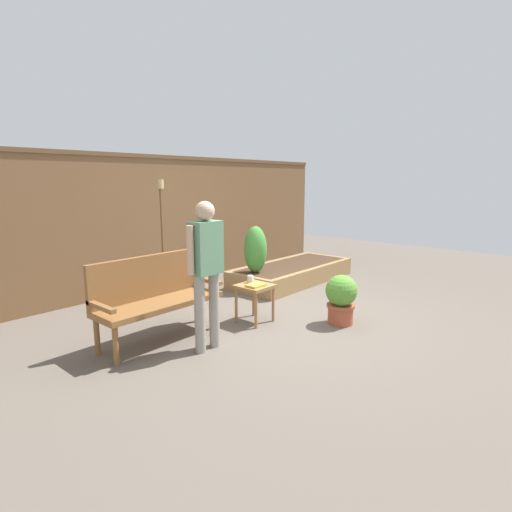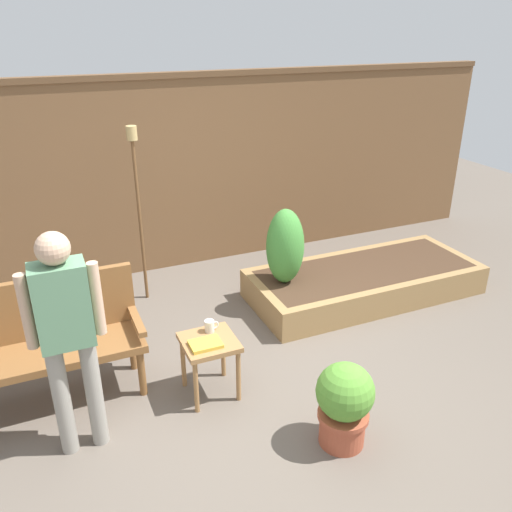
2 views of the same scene
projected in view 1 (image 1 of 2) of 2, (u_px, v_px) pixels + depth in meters
The scene contains 11 objects.
ground_plane at pixel (281, 319), 5.24m from camera, with size 14.00×14.00×0.00m, color #60564C.
fence_back at pixel (157, 221), 6.72m from camera, with size 8.40×0.14×2.16m.
garden_bench at pixel (155, 292), 4.50m from camera, with size 1.44×0.48×0.94m.
side_table at pixel (255, 291), 5.07m from camera, with size 0.40×0.40×0.48m.
cup_on_table at pixel (251, 279), 5.16m from camera, with size 0.11×0.07×0.09m.
book_on_table at pixel (256, 285), 4.98m from camera, with size 0.23×0.17×0.03m, color gold.
potted_boxwood at pixel (341, 297), 5.01m from camera, with size 0.39×0.39×0.62m.
raised_planter_bed at pixel (292, 273), 7.17m from camera, with size 2.40×1.00×0.30m.
shrub_near_bench at pixel (255, 250), 6.45m from camera, with size 0.36×0.36×0.75m.
tiki_torch at pixel (162, 219), 5.95m from camera, with size 0.10×0.10×1.77m.
person_by_bench at pixel (206, 263), 4.14m from camera, with size 0.47×0.20×1.56m.
Camera 1 is at (-3.98, -3.04, 1.77)m, focal length 28.54 mm.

